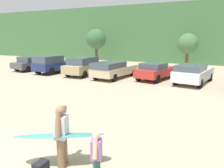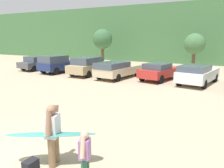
{
  "view_description": "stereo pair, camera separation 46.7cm",
  "coord_description": "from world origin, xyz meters",
  "px_view_note": "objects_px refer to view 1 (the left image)",
  "views": [
    {
      "loc": [
        4.59,
        -3.23,
        3.28
      ],
      "look_at": [
        -0.11,
        6.6,
        1.03
      ],
      "focal_mm": 35.99,
      "sensor_mm": 36.0,
      "label": 1
    },
    {
      "loc": [
        5.01,
        -3.02,
        3.28
      ],
      "look_at": [
        -0.11,
        6.6,
        1.03
      ],
      "focal_mm": 35.99,
      "sensor_mm": 36.0,
      "label": 2
    }
  ],
  "objects_px": {
    "parked_car_red": "(155,71)",
    "parked_car_white": "(193,73)",
    "parked_car_dark_gray": "(33,63)",
    "parked_car_tan": "(85,66)",
    "person_adult": "(61,133)",
    "parked_car_navy": "(53,64)",
    "person_child": "(97,154)",
    "surfboard_teal": "(59,135)",
    "parked_car_champagne": "(113,69)"
  },
  "relations": [
    {
      "from": "parked_car_champagne",
      "to": "person_child",
      "type": "distance_m",
      "value": 13.65
    },
    {
      "from": "parked_car_dark_gray",
      "to": "parked_car_red",
      "type": "xyz_separation_m",
      "value": [
        12.79,
        0.04,
        -0.03
      ]
    },
    {
      "from": "parked_car_navy",
      "to": "person_child",
      "type": "distance_m",
      "value": 17.23
    },
    {
      "from": "surfboard_teal",
      "to": "person_child",
      "type": "bearing_deg",
      "value": 141.83
    },
    {
      "from": "parked_car_navy",
      "to": "surfboard_teal",
      "type": "distance_m",
      "value": 16.31
    },
    {
      "from": "parked_car_white",
      "to": "person_adult",
      "type": "distance_m",
      "value": 12.93
    },
    {
      "from": "parked_car_tan",
      "to": "parked_car_red",
      "type": "relative_size",
      "value": 1.12
    },
    {
      "from": "parked_car_champagne",
      "to": "parked_car_white",
      "type": "bearing_deg",
      "value": -78.61
    },
    {
      "from": "parked_car_dark_gray",
      "to": "surfboard_teal",
      "type": "bearing_deg",
      "value": -125.91
    },
    {
      "from": "parked_car_navy",
      "to": "parked_car_tan",
      "type": "bearing_deg",
      "value": -78.41
    },
    {
      "from": "parked_car_navy",
      "to": "parked_car_white",
      "type": "height_order",
      "value": "parked_car_navy"
    },
    {
      "from": "parked_car_dark_gray",
      "to": "surfboard_teal",
      "type": "height_order",
      "value": "parked_car_dark_gray"
    },
    {
      "from": "person_child",
      "to": "parked_car_tan",
      "type": "bearing_deg",
      "value": -77.13
    },
    {
      "from": "parked_car_white",
      "to": "person_child",
      "type": "bearing_deg",
      "value": -174.0
    },
    {
      "from": "parked_car_dark_gray",
      "to": "person_adult",
      "type": "xyz_separation_m",
      "value": [
        13.81,
        -13.05,
        0.17
      ]
    },
    {
      "from": "parked_car_tan",
      "to": "parked_car_white",
      "type": "bearing_deg",
      "value": -87.11
    },
    {
      "from": "parked_car_navy",
      "to": "parked_car_red",
      "type": "height_order",
      "value": "parked_car_navy"
    },
    {
      "from": "parked_car_navy",
      "to": "parked_car_dark_gray",
      "type": "bearing_deg",
      "value": 84.9
    },
    {
      "from": "parked_car_navy",
      "to": "parked_car_white",
      "type": "distance_m",
      "value": 12.48
    },
    {
      "from": "parked_car_dark_gray",
      "to": "surfboard_teal",
      "type": "xyz_separation_m",
      "value": [
        13.76,
        -13.07,
        0.09
      ]
    },
    {
      "from": "parked_car_red",
      "to": "parked_car_white",
      "type": "distance_m",
      "value": 2.88
    },
    {
      "from": "parked_car_champagne",
      "to": "surfboard_teal",
      "type": "bearing_deg",
      "value": -154.03
    },
    {
      "from": "parked_car_navy",
      "to": "parked_car_white",
      "type": "xyz_separation_m",
      "value": [
        12.47,
        0.4,
        -0.1
      ]
    },
    {
      "from": "surfboard_teal",
      "to": "parked_car_navy",
      "type": "bearing_deg",
      "value": -79.19
    },
    {
      "from": "parked_car_champagne",
      "to": "person_child",
      "type": "bearing_deg",
      "value": -149.57
    },
    {
      "from": "parked_car_navy",
      "to": "surfboard_teal",
      "type": "xyz_separation_m",
      "value": [
        10.57,
        -12.42,
        -0.03
      ]
    },
    {
      "from": "parked_car_red",
      "to": "surfboard_teal",
      "type": "xyz_separation_m",
      "value": [
        0.96,
        -13.11,
        0.12
      ]
    },
    {
      "from": "parked_car_white",
      "to": "surfboard_teal",
      "type": "xyz_separation_m",
      "value": [
        -1.9,
        -12.82,
        0.08
      ]
    },
    {
      "from": "person_child",
      "to": "parked_car_navy",
      "type": "bearing_deg",
      "value": -67.24
    },
    {
      "from": "parked_car_champagne",
      "to": "person_adult",
      "type": "bearing_deg",
      "value": -153.79
    },
    {
      "from": "parked_car_red",
      "to": "surfboard_teal",
      "type": "bearing_deg",
      "value": -163.43
    },
    {
      "from": "parked_car_dark_gray",
      "to": "parked_car_navy",
      "type": "bearing_deg",
      "value": -93.98
    },
    {
      "from": "parked_car_champagne",
      "to": "person_adult",
      "type": "height_order",
      "value": "person_adult"
    },
    {
      "from": "parked_car_champagne",
      "to": "surfboard_teal",
      "type": "relative_size",
      "value": 2.07
    },
    {
      "from": "parked_car_champagne",
      "to": "person_adult",
      "type": "distance_m",
      "value": 13.04
    },
    {
      "from": "parked_car_dark_gray",
      "to": "parked_car_champagne",
      "type": "xyz_separation_m",
      "value": [
        9.48,
        -0.75,
        0.0
      ]
    },
    {
      "from": "parked_car_navy",
      "to": "person_adult",
      "type": "height_order",
      "value": "parked_car_navy"
    },
    {
      "from": "parked_car_navy",
      "to": "parked_car_tan",
      "type": "relative_size",
      "value": 0.92
    },
    {
      "from": "parked_car_dark_gray",
      "to": "parked_car_tan",
      "type": "relative_size",
      "value": 0.92
    },
    {
      "from": "parked_car_dark_gray",
      "to": "parked_car_red",
      "type": "bearing_deg",
      "value": -82.21
    },
    {
      "from": "parked_car_dark_gray",
      "to": "parked_car_tan",
      "type": "distance_m",
      "value": 6.53
    },
    {
      "from": "parked_car_tan",
      "to": "parked_car_champagne",
      "type": "bearing_deg",
      "value": -95.26
    },
    {
      "from": "surfboard_teal",
      "to": "person_adult",
      "type": "bearing_deg",
      "value": 177.16
    },
    {
      "from": "parked_car_tan",
      "to": "surfboard_teal",
      "type": "distance_m",
      "value": 14.63
    },
    {
      "from": "parked_car_navy",
      "to": "parked_car_tan",
      "type": "xyz_separation_m",
      "value": [
        3.34,
        0.3,
        -0.04
      ]
    },
    {
      "from": "parked_car_navy",
      "to": "person_child",
      "type": "bearing_deg",
      "value": -130.47
    },
    {
      "from": "parked_car_red",
      "to": "parked_car_white",
      "type": "height_order",
      "value": "parked_car_white"
    },
    {
      "from": "parked_car_tan",
      "to": "surfboard_teal",
      "type": "height_order",
      "value": "parked_car_tan"
    },
    {
      "from": "person_adult",
      "to": "surfboard_teal",
      "type": "bearing_deg",
      "value": 6.49
    },
    {
      "from": "parked_car_red",
      "to": "parked_car_white",
      "type": "xyz_separation_m",
      "value": [
        2.86,
        -0.29,
        0.05
      ]
    }
  ]
}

